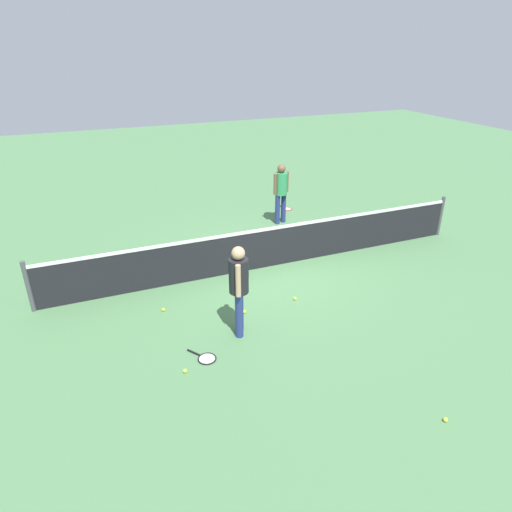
{
  "coord_description": "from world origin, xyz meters",
  "views": [
    {
      "loc": [
        -3.82,
        -8.52,
        4.77
      ],
      "look_at": [
        -0.77,
        -1.1,
        0.9
      ],
      "focal_mm": 31.55,
      "sensor_mm": 36.0,
      "label": 1
    }
  ],
  "objects": [
    {
      "name": "tennis_racket_far_player",
      "position": [
        2.1,
        3.39,
        0.01
      ],
      "size": [
        0.38,
        0.61,
        0.03
      ],
      "color": "red",
      "rests_on": "ground_plane"
    },
    {
      "name": "tennis_ball_midcourt",
      "position": [
        -0.11,
        -1.58,
        0.03
      ],
      "size": [
        0.07,
        0.07,
        0.07
      ],
      "primitive_type": "sphere",
      "color": "#C6E033",
      "rests_on": "ground_plane"
    },
    {
      "name": "tennis_ball_by_net",
      "position": [
        -2.67,
        -0.98,
        0.03
      ],
      "size": [
        0.07,
        0.07,
        0.07
      ],
      "primitive_type": "sphere",
      "color": "#C6E033",
      "rests_on": "ground_plane"
    },
    {
      "name": "tennis_ball_stray_left",
      "position": [
        -1.23,
        -1.64,
        0.03
      ],
      "size": [
        0.07,
        0.07,
        0.07
      ],
      "primitive_type": "sphere",
      "color": "#C6E033",
      "rests_on": "ground_plane"
    },
    {
      "name": "tennis_ball_baseline",
      "position": [
        0.35,
        -5.26,
        0.03
      ],
      "size": [
        0.07,
        0.07,
        0.07
      ],
      "primitive_type": "sphere",
      "color": "#C6E033",
      "rests_on": "ground_plane"
    },
    {
      "name": "court_net",
      "position": [
        0.0,
        0.0,
        0.5
      ],
      "size": [
        10.09,
        0.09,
        1.07
      ],
      "color": "#4C4C51",
      "rests_on": "ground_plane"
    },
    {
      "name": "tennis_ball_near_player",
      "position": [
        -2.73,
        -2.89,
        0.03
      ],
      "size": [
        0.07,
        0.07,
        0.07
      ],
      "primitive_type": "sphere",
      "color": "#C6E033",
      "rests_on": "ground_plane"
    },
    {
      "name": "ground_plane",
      "position": [
        0.0,
        0.0,
        0.0
      ],
      "size": [
        40.0,
        40.0,
        0.0
      ],
      "primitive_type": "plane",
      "color": "#4C7A4C"
    },
    {
      "name": "player_near_side",
      "position": [
        -1.54,
        -2.2,
        1.01
      ],
      "size": [
        0.44,
        0.52,
        1.7
      ],
      "color": "navy",
      "rests_on": "ground_plane"
    },
    {
      "name": "tennis_racket_near_player",
      "position": [
        -2.32,
        -2.69,
        0.01
      ],
      "size": [
        0.47,
        0.58,
        0.03
      ],
      "color": "black",
      "rests_on": "ground_plane"
    },
    {
      "name": "player_far_side",
      "position": [
        1.43,
        2.42,
        1.01
      ],
      "size": [
        0.53,
        0.42,
        1.7
      ],
      "color": "navy",
      "rests_on": "ground_plane"
    }
  ]
}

